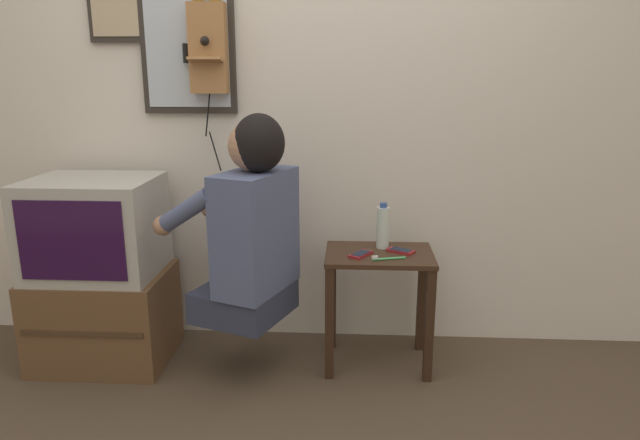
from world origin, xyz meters
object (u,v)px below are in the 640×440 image
(person, at_px, (251,226))
(wall_phone_antique, at_px, (209,47))
(cell_phone_spare, at_px, (401,251))
(television, at_px, (95,227))
(wall_mirror, at_px, (188,45))
(toothbrush, at_px, (386,258))
(water_bottle, at_px, (383,227))
(cell_phone_held, at_px, (361,254))

(person, bearing_deg, wall_phone_antique, 53.20)
(cell_phone_spare, bearing_deg, person, 135.11)
(wall_phone_antique, relative_size, cell_phone_spare, 6.12)
(person, height_order, television, person)
(wall_mirror, xyz_separation_m, toothbrush, (0.96, -0.39, -0.93))
(water_bottle, bearing_deg, cell_phone_held, -129.56)
(cell_phone_held, bearing_deg, water_bottle, 84.18)
(person, relative_size, wall_mirror, 1.42)
(wall_mirror, bearing_deg, cell_phone_held, -21.34)
(wall_mirror, bearing_deg, person, -50.65)
(wall_phone_antique, relative_size, wall_mirror, 1.31)
(cell_phone_spare, relative_size, water_bottle, 0.63)
(person, bearing_deg, water_bottle, -46.91)
(television, distance_m, toothbrush, 1.36)
(television, height_order, water_bottle, television)
(cell_phone_held, bearing_deg, toothbrush, 6.62)
(television, height_order, wall_mirror, wall_mirror)
(wall_phone_antique, xyz_separation_m, water_bottle, (0.84, -0.16, -0.83))
(person, height_order, toothbrush, person)
(cell_phone_held, bearing_deg, cell_phone_spare, 52.44)
(person, height_order, wall_mirror, wall_mirror)
(cell_phone_held, bearing_deg, wall_phone_antique, -167.79)
(water_bottle, height_order, toothbrush, water_bottle)
(wall_phone_antique, height_order, toothbrush, wall_phone_antique)
(wall_phone_antique, xyz_separation_m, wall_mirror, (-0.11, 0.04, 0.01))
(cell_phone_spare, bearing_deg, television, 122.56)
(wall_mirror, bearing_deg, wall_phone_antique, -20.03)
(wall_phone_antique, xyz_separation_m, cell_phone_spare, (0.92, -0.23, -0.92))
(wall_mirror, relative_size, toothbrush, 4.19)
(water_bottle, xyz_separation_m, toothbrush, (0.01, -0.18, -0.10))
(television, distance_m, wall_phone_antique, 1.00)
(cell_phone_held, distance_m, water_bottle, 0.19)
(wall_phone_antique, relative_size, toothbrush, 5.47)
(person, bearing_deg, cell_phone_held, -56.04)
(person, bearing_deg, cell_phone_spare, -54.33)
(person, height_order, cell_phone_spare, person)
(person, xyz_separation_m, television, (-0.76, 0.13, -0.05))
(wall_mirror, distance_m, cell_phone_spare, 1.41)
(person, xyz_separation_m, wall_phone_antique, (-0.25, 0.40, 0.77))
(television, height_order, cell_phone_spare, television)
(television, xyz_separation_m, cell_phone_held, (1.24, -0.02, -0.11))
(toothbrush, bearing_deg, person, 79.70)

